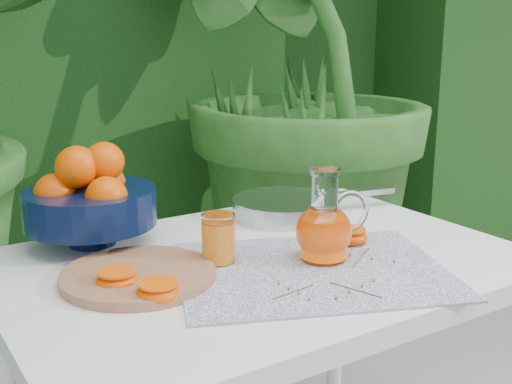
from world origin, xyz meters
TOP-DOWN VIEW (x-y plane):
  - hedge_backdrop at (0.06, 2.06)m, footprint 8.00×1.65m
  - potted_plant_right at (0.66, 1.11)m, footprint 2.86×2.86m
  - white_table at (-0.11, 0.06)m, footprint 1.00×0.70m
  - placemat at (-0.07, -0.05)m, footprint 0.60×0.54m
  - cutting_board at (-0.36, 0.08)m, footprint 0.34×0.34m
  - fruit_bowl at (-0.37, 0.32)m, footprint 0.32×0.32m
  - juice_pitcher at (-0.02, -0.02)m, footprint 0.16×0.12m
  - juice_tumbler at (-0.20, 0.08)m, footprint 0.08×0.08m
  - saute_pan at (0.09, 0.27)m, footprint 0.44×0.29m
  - orange_halves at (-0.23, 0.02)m, footprint 0.58×0.17m
  - thyme_sprigs at (-0.06, -0.12)m, footprint 0.30×0.22m

SIDE VIEW (x-z plane):
  - white_table at x=-0.11m, z-range 0.29..1.04m
  - placemat at x=-0.07m, z-range 0.75..0.75m
  - thyme_sprigs at x=-0.06m, z-range 0.75..0.76m
  - cutting_board at x=-0.36m, z-range 0.75..0.77m
  - orange_halves at x=-0.23m, z-range 0.75..0.79m
  - saute_pan at x=0.09m, z-range 0.75..0.80m
  - juice_tumbler at x=-0.20m, z-range 0.75..0.85m
  - juice_pitcher at x=-0.02m, z-range 0.73..0.91m
  - fruit_bowl at x=-0.37m, z-range 0.74..0.95m
  - potted_plant_right at x=0.66m, z-range 0.00..2.08m
  - hedge_backdrop at x=0.06m, z-range -0.06..2.44m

